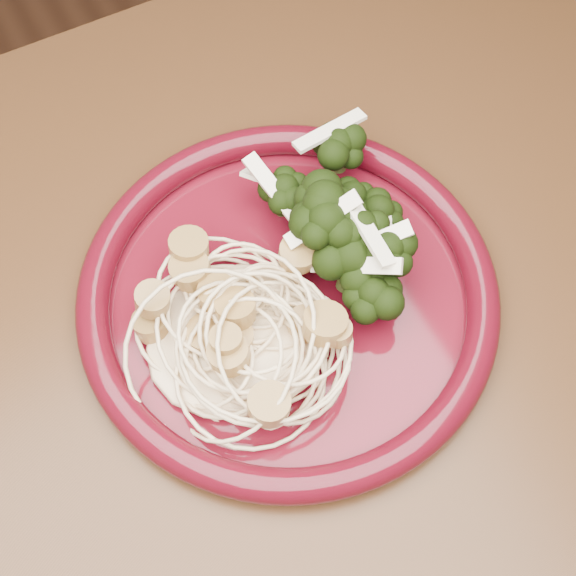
# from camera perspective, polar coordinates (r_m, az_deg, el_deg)

# --- Properties ---
(dining_table) EXTENTS (1.20, 0.80, 0.75)m
(dining_table) POSITION_cam_1_polar(r_m,az_deg,el_deg) (0.66, 11.92, -6.21)
(dining_table) COLOR #472814
(dining_table) RESTS_ON ground
(dinner_plate) EXTENTS (0.37, 0.37, 0.02)m
(dinner_plate) POSITION_cam_1_polar(r_m,az_deg,el_deg) (0.55, 0.00, -0.46)
(dinner_plate) COLOR #4D0914
(dinner_plate) RESTS_ON dining_table
(spaghetti_pile) EXTENTS (0.16, 0.15, 0.03)m
(spaghetti_pile) POSITION_cam_1_polar(r_m,az_deg,el_deg) (0.53, -3.49, -3.15)
(spaghetti_pile) COLOR beige
(spaghetti_pile) RESTS_ON dinner_plate
(scallop_cluster) EXTENTS (0.17, 0.17, 0.04)m
(scallop_cluster) POSITION_cam_1_polar(r_m,az_deg,el_deg) (0.50, -3.72, -1.32)
(scallop_cluster) COLOR #AD8648
(scallop_cluster) RESTS_ON spaghetti_pile
(broccoli_pile) EXTENTS (0.14, 0.18, 0.06)m
(broccoli_pile) POSITION_cam_1_polar(r_m,az_deg,el_deg) (0.55, 4.08, 4.43)
(broccoli_pile) COLOR black
(broccoli_pile) RESTS_ON dinner_plate
(onion_garnish) EXTENTS (0.10, 0.12, 0.06)m
(onion_garnish) POSITION_cam_1_polar(r_m,az_deg,el_deg) (0.53, 4.31, 6.44)
(onion_garnish) COLOR white
(onion_garnish) RESTS_ON broccoli_pile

